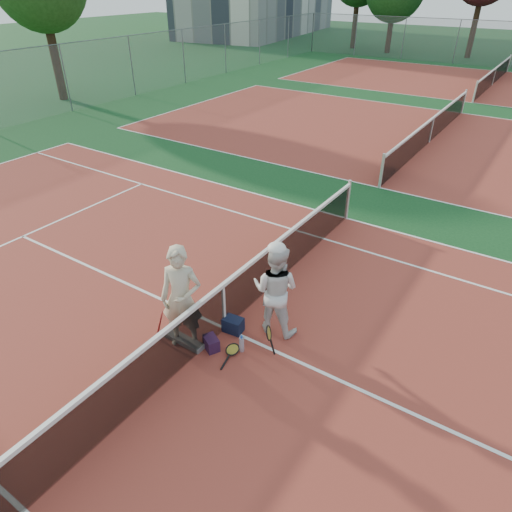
# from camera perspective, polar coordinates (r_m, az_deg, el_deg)

# --- Properties ---
(ground) EXTENTS (130.00, 130.00, 0.00)m
(ground) POSITION_cam_1_polar(r_m,az_deg,el_deg) (8.66, -3.93, -9.01)
(ground) COLOR #113E1A
(ground) RESTS_ON ground
(court_main) EXTENTS (23.77, 10.97, 0.01)m
(court_main) POSITION_cam_1_polar(r_m,az_deg,el_deg) (8.66, -3.93, -8.99)
(court_main) COLOR maroon
(court_main) RESTS_ON ground
(court_far_a) EXTENTS (23.77, 10.97, 0.01)m
(court_far_a) POSITION_cam_1_polar(r_m,az_deg,el_deg) (19.90, 20.81, 13.14)
(court_far_a) COLOR maroon
(court_far_a) RESTS_ON ground
(court_far_b) EXTENTS (23.77, 10.97, 0.01)m
(court_far_b) POSITION_cam_1_polar(r_m,az_deg,el_deg) (32.89, 27.40, 18.44)
(court_far_b) COLOR maroon
(court_far_b) RESTS_ON ground
(net_main) EXTENTS (0.10, 10.98, 1.02)m
(net_main) POSITION_cam_1_polar(r_m,az_deg,el_deg) (8.34, -4.06, -6.34)
(net_main) COLOR black
(net_main) RESTS_ON ground
(net_far_a) EXTENTS (0.10, 10.98, 1.02)m
(net_far_a) POSITION_cam_1_polar(r_m,az_deg,el_deg) (19.77, 21.09, 14.53)
(net_far_a) COLOR black
(net_far_a) RESTS_ON ground
(net_far_b) EXTENTS (0.10, 10.98, 1.02)m
(net_far_b) POSITION_cam_1_polar(r_m,az_deg,el_deg) (32.81, 27.62, 19.29)
(net_far_b) COLOR black
(net_far_b) RESTS_ON ground
(fence_left) EXTENTS (0.06, 54.50, 3.00)m
(fence_left) POSITION_cam_1_polar(r_m,az_deg,el_deg) (23.73, -26.86, 18.40)
(fence_left) COLOR slate
(fence_left) RESTS_ON ground
(player_a) EXTENTS (0.85, 0.73, 1.97)m
(player_a) POSITION_cam_1_polar(r_m,az_deg,el_deg) (7.83, -9.29, -5.25)
(player_a) COLOR beige
(player_a) RESTS_ON ground
(player_b) EXTENTS (0.97, 0.81, 1.78)m
(player_b) POSITION_cam_1_polar(r_m,az_deg,el_deg) (8.10, 2.46, -4.24)
(player_b) COLOR silver
(player_b) RESTS_ON ground
(racket_red) EXTENTS (0.31, 0.33, 0.59)m
(racket_red) POSITION_cam_1_polar(r_m,az_deg,el_deg) (8.42, -11.67, -8.51)
(racket_red) COLOR maroon
(racket_red) RESTS_ON ground
(racket_black_held) EXTENTS (0.25, 0.31, 0.59)m
(racket_black_held) POSITION_cam_1_polar(r_m,az_deg,el_deg) (7.95, 1.59, -10.51)
(racket_black_held) COLOR black
(racket_black_held) RESTS_ON ground
(racket_spare) EXTENTS (0.38, 0.64, 0.09)m
(racket_spare) POSITION_cam_1_polar(r_m,az_deg,el_deg) (8.15, -2.95, -11.67)
(racket_spare) COLOR black
(racket_spare) RESTS_ON ground
(sports_bag_navy) EXTENTS (0.39, 0.28, 0.28)m
(sports_bag_navy) POSITION_cam_1_polar(r_m,az_deg,el_deg) (8.51, -2.88, -8.59)
(sports_bag_navy) COLOR black
(sports_bag_navy) RESTS_ON ground
(sports_bag_purple) EXTENTS (0.37, 0.33, 0.25)m
(sports_bag_purple) POSITION_cam_1_polar(r_m,az_deg,el_deg) (8.19, -5.62, -10.80)
(sports_bag_purple) COLOR #27102A
(sports_bag_purple) RESTS_ON ground
(net_cover_canvas) EXTENTS (0.88, 0.22, 0.09)m
(net_cover_canvas) POSITION_cam_1_polar(r_m,az_deg,el_deg) (8.44, -9.12, -10.30)
(net_cover_canvas) COLOR slate
(net_cover_canvas) RESTS_ON ground
(water_bottle) EXTENTS (0.09, 0.09, 0.30)m
(water_bottle) POSITION_cam_1_polar(r_m,az_deg,el_deg) (8.09, -1.80, -11.00)
(water_bottle) COLOR silver
(water_bottle) RESTS_ON ground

